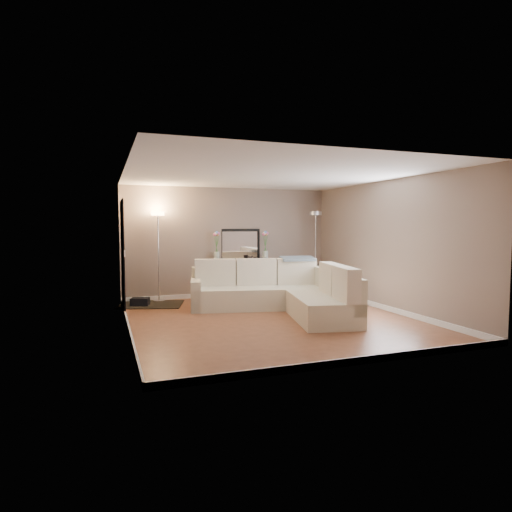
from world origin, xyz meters
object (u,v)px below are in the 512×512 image
object	(u,v)px
floor_lamp_unlit	(316,236)
console_table	(238,277)
floor_lamp_lit	(158,238)
sectional_sofa	(282,292)

from	to	relation	value
floor_lamp_unlit	console_table	bearing A→B (deg)	171.11
floor_lamp_unlit	floor_lamp_lit	bearing A→B (deg)	175.83
sectional_sofa	console_table	bearing A→B (deg)	99.49
sectional_sofa	floor_lamp_unlit	bearing A→B (deg)	45.44
sectional_sofa	console_table	xyz separation A→B (m)	(-0.32, 1.92, 0.12)
console_table	sectional_sofa	bearing A→B (deg)	-80.51
floor_lamp_lit	floor_lamp_unlit	bearing A→B (deg)	-4.17
sectional_sofa	console_table	world-z (taller)	sectional_sofa
console_table	floor_lamp_lit	xyz separation A→B (m)	(-1.85, -0.03, 0.94)
console_table	floor_lamp_unlit	size ratio (longest dim) A/B	0.70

